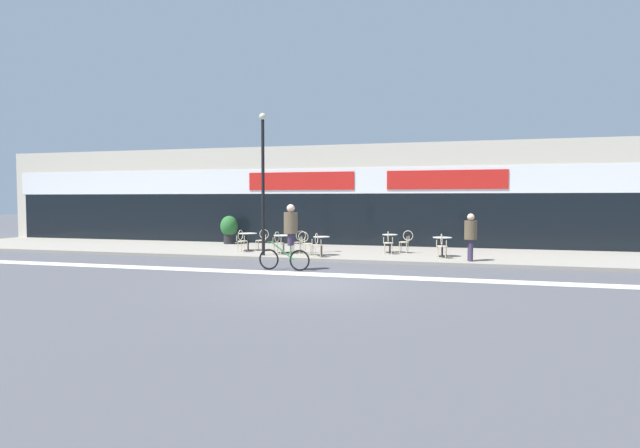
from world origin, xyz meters
TOP-DOWN VIEW (x-y plane):
  - ground_plane at (0.00, 0.00)m, footprint 120.00×120.00m
  - sidewalk_slab at (0.00, 7.25)m, footprint 40.00×5.50m
  - storefront_facade at (0.00, 11.96)m, footprint 40.00×4.06m
  - bike_lane_stripe at (0.00, 1.61)m, footprint 36.00×0.70m
  - bistro_table_0 at (-4.58, 6.50)m, footprint 0.74×0.74m
  - bistro_table_1 at (-2.84, 5.99)m, footprint 0.79×0.79m
  - bistro_table_2 at (-1.16, 5.53)m, footprint 0.62×0.62m
  - bistro_table_3 at (1.24, 7.21)m, footprint 0.61×0.61m
  - bistro_table_4 at (3.29, 6.32)m, footprint 0.70×0.70m
  - cafe_chair_0_near at (-4.59, 5.87)m, footprint 0.43×0.59m
  - cafe_chair_0_side at (-3.96, 6.50)m, footprint 0.57×0.40m
  - cafe_chair_1_near at (-2.85, 5.36)m, footprint 0.44×0.59m
  - cafe_chair_1_side at (-2.22, 6.00)m, footprint 0.60×0.44m
  - cafe_chair_2_near at (-1.16, 4.91)m, footprint 0.41×0.58m
  - cafe_chair_2_side at (-1.79, 5.53)m, footprint 0.57×0.40m
  - cafe_chair_3_near at (1.24, 6.59)m, footprint 0.43×0.59m
  - cafe_chair_3_side at (1.86, 7.20)m, footprint 0.60×0.45m
  - cafe_chair_4_near at (3.28, 5.69)m, footprint 0.44×0.59m
  - planter_pot at (-6.70, 9.20)m, footprint 0.83×0.83m
  - lamp_post at (-3.32, 5.01)m, footprint 0.26×0.26m
  - cyclist_0 at (-1.35, 2.20)m, footprint 1.71×0.48m
  - pedestrian_near_end at (4.25, 5.16)m, footprint 0.50×0.50m

SIDE VIEW (x-z plane):
  - ground_plane at x=0.00m, z-range 0.00..0.00m
  - bike_lane_stripe at x=0.00m, z-range 0.00..0.01m
  - sidewalk_slab at x=0.00m, z-range 0.00..0.12m
  - bistro_table_2 at x=-1.16m, z-range 0.27..0.99m
  - bistro_table_3 at x=1.24m, z-range 0.27..1.00m
  - bistro_table_1 at x=-2.84m, z-range 0.28..0.99m
  - cafe_chair_0_near at x=-4.59m, z-range 0.19..1.09m
  - cafe_chair_0_side at x=-3.96m, z-range 0.19..1.09m
  - cafe_chair_1_near at x=-2.85m, z-range 0.19..1.09m
  - cafe_chair_1_side at x=-2.22m, z-range 0.19..1.09m
  - cafe_chair_2_near at x=-1.16m, z-range 0.19..1.09m
  - cafe_chair_2_side at x=-1.79m, z-range 0.19..1.09m
  - cafe_chair_3_near at x=1.24m, z-range 0.19..1.09m
  - cafe_chair_3_side at x=1.86m, z-range 0.19..1.09m
  - cafe_chair_4_near at x=3.28m, z-range 0.19..1.09m
  - bistro_table_4 at x=3.29m, z-range 0.28..1.00m
  - bistro_table_0 at x=-4.58m, z-range 0.28..1.01m
  - planter_pot at x=-6.70m, z-range 0.20..1.54m
  - pedestrian_near_end at x=4.25m, z-range 0.27..1.92m
  - cyclist_0 at x=-1.35m, z-range 0.18..2.28m
  - storefront_facade at x=0.00m, z-range -0.01..4.79m
  - lamp_post at x=-3.32m, z-range 0.52..5.90m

